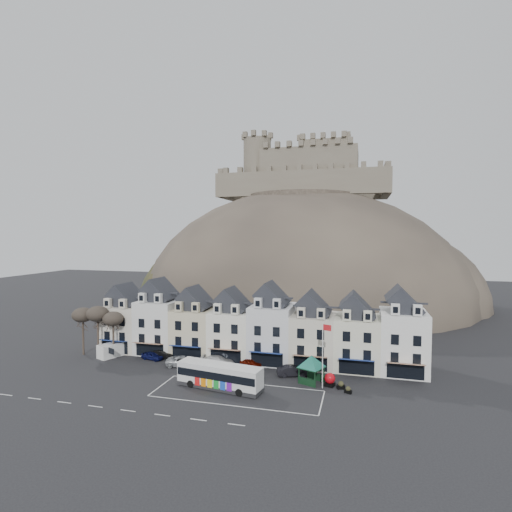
{
  "coord_description": "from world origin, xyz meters",
  "views": [
    {
      "loc": [
        17.6,
        -47.69,
        20.94
      ],
      "look_at": [
        -1.56,
        24.0,
        16.84
      ],
      "focal_mm": 28.0,
      "sensor_mm": 36.0,
      "label": 1
    }
  ],
  "objects_px": {
    "white_van": "(113,350)",
    "car_charcoal": "(293,371)",
    "flagpole": "(323,351)",
    "car_black": "(162,354)",
    "bus": "(220,375)",
    "car_navy": "(152,356)",
    "bus_shelter": "(312,362)",
    "car_white": "(218,361)",
    "car_maroon": "(251,363)",
    "car_silver": "(184,361)",
    "red_buoy": "(330,379)"
  },
  "relations": [
    {
      "from": "car_white",
      "to": "car_black",
      "type": "bearing_deg",
      "value": 81.05
    },
    {
      "from": "red_buoy",
      "to": "car_navy",
      "type": "relative_size",
      "value": 0.47
    },
    {
      "from": "car_charcoal",
      "to": "flagpole",
      "type": "bearing_deg",
      "value": -147.09
    },
    {
      "from": "car_white",
      "to": "car_charcoal",
      "type": "distance_m",
      "value": 12.46
    },
    {
      "from": "white_van",
      "to": "car_white",
      "type": "bearing_deg",
      "value": 22.76
    },
    {
      "from": "car_white",
      "to": "car_silver",
      "type": "bearing_deg",
      "value": 103.27
    },
    {
      "from": "flagpole",
      "to": "car_charcoal",
      "type": "bearing_deg",
      "value": 143.2
    },
    {
      "from": "red_buoy",
      "to": "white_van",
      "type": "xyz_separation_m",
      "value": [
        -36.97,
        4.04,
        0.2
      ]
    },
    {
      "from": "white_van",
      "to": "bus_shelter",
      "type": "bearing_deg",
      "value": 16.51
    },
    {
      "from": "bus",
      "to": "car_black",
      "type": "bearing_deg",
      "value": 153.92
    },
    {
      "from": "red_buoy",
      "to": "car_silver",
      "type": "distance_m",
      "value": 23.27
    },
    {
      "from": "bus",
      "to": "car_navy",
      "type": "relative_size",
      "value": 3.15
    },
    {
      "from": "bus_shelter",
      "to": "car_silver",
      "type": "distance_m",
      "value": 20.76
    },
    {
      "from": "red_buoy",
      "to": "car_silver",
      "type": "relative_size",
      "value": 0.34
    },
    {
      "from": "flagpole",
      "to": "car_black",
      "type": "height_order",
      "value": "flagpole"
    },
    {
      "from": "bus",
      "to": "flagpole",
      "type": "relative_size",
      "value": 1.34
    },
    {
      "from": "car_navy",
      "to": "car_charcoal",
      "type": "relative_size",
      "value": 0.83
    },
    {
      "from": "flagpole",
      "to": "car_white",
      "type": "distance_m",
      "value": 18.4
    },
    {
      "from": "white_van",
      "to": "car_charcoal",
      "type": "xyz_separation_m",
      "value": [
        31.39,
        -1.51,
        -0.36
      ]
    },
    {
      "from": "bus_shelter",
      "to": "red_buoy",
      "type": "distance_m",
      "value": 3.39
    },
    {
      "from": "bus_shelter",
      "to": "car_maroon",
      "type": "distance_m",
      "value": 11.37
    },
    {
      "from": "white_van",
      "to": "car_black",
      "type": "bearing_deg",
      "value": 28.91
    },
    {
      "from": "flagpole",
      "to": "car_charcoal",
      "type": "distance_m",
      "value": 7.38
    },
    {
      "from": "bus",
      "to": "car_maroon",
      "type": "bearing_deg",
      "value": 89.46
    },
    {
      "from": "red_buoy",
      "to": "car_black",
      "type": "relative_size",
      "value": 0.41
    },
    {
      "from": "bus",
      "to": "car_charcoal",
      "type": "bearing_deg",
      "value": 48.6
    },
    {
      "from": "bus_shelter",
      "to": "white_van",
      "type": "relative_size",
      "value": 1.05
    },
    {
      "from": "red_buoy",
      "to": "car_white",
      "type": "height_order",
      "value": "red_buoy"
    },
    {
      "from": "car_maroon",
      "to": "car_charcoal",
      "type": "distance_m",
      "value": 7.58
    },
    {
      "from": "bus_shelter",
      "to": "flagpole",
      "type": "xyz_separation_m",
      "value": [
        1.75,
        -1.52,
        2.13
      ]
    },
    {
      "from": "car_black",
      "to": "car_silver",
      "type": "xyz_separation_m",
      "value": [
        5.2,
        -2.5,
        0.04
      ]
    },
    {
      "from": "red_buoy",
      "to": "car_white",
      "type": "bearing_deg",
      "value": 166.9
    },
    {
      "from": "car_black",
      "to": "car_maroon",
      "type": "relative_size",
      "value": 1.23
    },
    {
      "from": "white_van",
      "to": "car_white",
      "type": "xyz_separation_m",
      "value": [
        19.04,
        0.13,
        -0.38
      ]
    },
    {
      "from": "flagpole",
      "to": "car_black",
      "type": "distance_m",
      "value": 28.5
    },
    {
      "from": "bus",
      "to": "car_white",
      "type": "xyz_separation_m",
      "value": [
        -3.57,
        8.92,
        -1.1
      ]
    },
    {
      "from": "flagpole",
      "to": "car_charcoal",
      "type": "height_order",
      "value": "flagpole"
    },
    {
      "from": "bus",
      "to": "car_charcoal",
      "type": "height_order",
      "value": "bus"
    },
    {
      "from": "flagpole",
      "to": "car_charcoal",
      "type": "xyz_separation_m",
      "value": [
        -4.73,
        3.54,
        -4.41
      ]
    },
    {
      "from": "white_van",
      "to": "car_navy",
      "type": "bearing_deg",
      "value": 22.71
    },
    {
      "from": "car_silver",
      "to": "red_buoy",
      "type": "bearing_deg",
      "value": -111.7
    },
    {
      "from": "car_charcoal",
      "to": "car_black",
      "type": "bearing_deg",
      "value": 63.44
    },
    {
      "from": "bus",
      "to": "car_maroon",
      "type": "xyz_separation_m",
      "value": [
        1.63,
        9.79,
        -1.25
      ]
    },
    {
      "from": "car_navy",
      "to": "car_maroon",
      "type": "bearing_deg",
      "value": -74.96
    },
    {
      "from": "red_buoy",
      "to": "car_silver",
      "type": "xyz_separation_m",
      "value": [
        -23.13,
        2.53,
        -0.17
      ]
    },
    {
      "from": "flagpole",
      "to": "car_maroon",
      "type": "height_order",
      "value": "flagpole"
    },
    {
      "from": "bus_shelter",
      "to": "car_maroon",
      "type": "height_order",
      "value": "bus_shelter"
    },
    {
      "from": "bus",
      "to": "car_navy",
      "type": "distance_m",
      "value": 17.59
    },
    {
      "from": "car_white",
      "to": "car_maroon",
      "type": "relative_size",
      "value": 1.46
    },
    {
      "from": "flagpole",
      "to": "car_maroon",
      "type": "relative_size",
      "value": 2.53
    }
  ]
}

